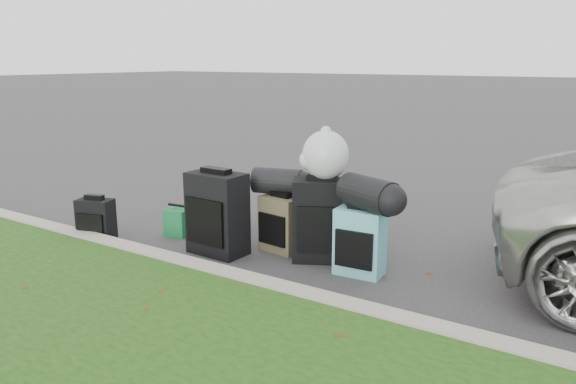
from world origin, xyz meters
The scene contains 12 objects.
ground centered at (0.00, 0.00, 0.00)m, with size 120.00×120.00×0.00m, color #383535.
curb centered at (0.00, -1.00, 0.07)m, with size 120.00×0.18×0.15m, color #9E937F.
suitcase_small_black centered at (-1.79, -0.81, 0.23)m, with size 0.36×0.20×0.45m, color black.
suitcase_large_black_left centered at (-0.53, -0.39, 0.40)m, with size 0.55×0.33×0.80m, color black.
suitcase_olive centered at (-0.05, 0.01, 0.27)m, with size 0.40×0.25×0.55m, color #443F2A.
suitcase_teal centered at (0.87, -0.13, 0.30)m, with size 0.41×0.25×0.59m, color teal.
suitcase_large_black_right centered at (0.40, 0.00, 0.39)m, with size 0.51×0.31×0.77m, color black.
tote_green centered at (-1.25, -0.19, 0.15)m, with size 0.26×0.21×0.29m, color #1A773B.
tote_navy centered at (-0.96, 0.28, 0.17)m, with size 0.32×0.25×0.34m, color navy.
duffel_left centered at (-0.15, 0.09, 0.67)m, with size 0.26×0.26×0.48m, color black.
duffel_right centered at (0.93, -0.13, 0.74)m, with size 0.29×0.29×0.52m, color black.
trash_bag centered at (0.41, 0.05, 0.99)m, with size 0.44×0.44×0.44m, color silver.
Camera 1 is at (2.88, -4.36, 1.85)m, focal length 35.00 mm.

